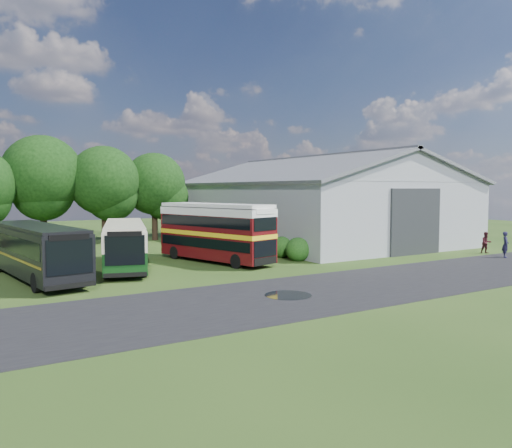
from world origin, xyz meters
TOP-DOWN VIEW (x-y plane):
  - ground at (0.00, 0.00)m, footprint 120.00×120.00m
  - asphalt_road at (3.00, -3.00)m, footprint 60.00×8.00m
  - puddle at (-1.50, -3.00)m, footprint 2.20×2.20m
  - storage_shed at (15.00, 15.98)m, footprint 18.80×24.80m
  - tree_mid at (-8.00, 24.80)m, footprint 6.80×6.80m
  - tree_right_a at (-3.00, 23.80)m, footprint 6.26×6.26m
  - tree_right_b at (2.00, 24.60)m, footprint 5.98×5.98m
  - shrub_front at (5.60, 6.00)m, footprint 1.70×1.70m
  - shrub_mid at (5.60, 8.00)m, footprint 1.60×1.60m
  - bus_green_single at (-5.57, 9.03)m, footprint 5.21×10.59m
  - bus_maroon_double at (0.47, 8.47)m, footprint 4.72×9.52m
  - bus_dark_single at (-10.86, 7.69)m, footprint 3.98×11.04m
  - visitor_a at (19.23, -0.62)m, footprint 0.82×0.79m
  - visitor_b at (20.22, 1.56)m, footprint 0.99×0.91m

SIDE VIEW (x-z plane):
  - ground at x=0.00m, z-range 0.00..0.00m
  - asphalt_road at x=3.00m, z-range -0.01..0.01m
  - puddle at x=-1.50m, z-range -0.01..0.01m
  - shrub_front at x=5.60m, z-range -0.85..0.85m
  - shrub_mid at x=5.60m, z-range -0.80..0.80m
  - visitor_b at x=20.22m, z-range 0.00..1.64m
  - visitor_a at x=19.23m, z-range 0.00..1.88m
  - bus_green_single at x=-5.57m, z-range 0.09..2.94m
  - bus_dark_single at x=-10.86m, z-range 0.10..3.08m
  - bus_maroon_double at x=0.47m, z-range 0.00..3.96m
  - storage_shed at x=15.00m, z-range 0.09..8.24m
  - tree_right_b at x=2.00m, z-range 1.21..9.66m
  - tree_right_a at x=-3.00m, z-range 1.27..10.10m
  - tree_mid at x=-8.00m, z-range 1.38..10.98m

